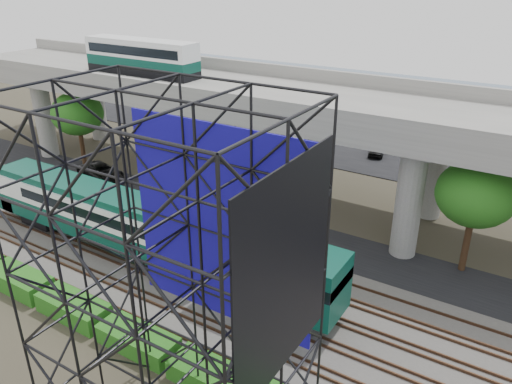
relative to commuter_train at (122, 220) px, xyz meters
The scene contains 13 objects.
ground 7.12m from the commuter_train, 17.88° to the right, with size 140.00×140.00×0.00m, color #474233.
ballast_bed 6.79m from the commuter_train, ahead, with size 90.00×12.00×0.20m, color slate.
service_road 10.90m from the commuter_train, 53.90° to the left, with size 90.00×5.00×0.08m, color black.
parking_lot 32.72m from the commuter_train, 79.04° to the left, with size 90.00×18.00×0.08m, color black.
harbor_water 54.43m from the commuter_train, 83.45° to the left, with size 140.00×40.00×0.03m, color #40576A.
rail_tracks 6.72m from the commuter_train, ahead, with size 90.00×9.52×0.16m.
commuter_train is the anchor object (origin of this frame).
overpass 15.78m from the commuter_train, 70.46° to the left, with size 80.00×12.00×12.40m.
scaffold_tower 17.25m from the commuter_train, 36.90° to the right, with size 9.36×6.36×15.00m.
hedge_strip 9.85m from the commuter_train, 41.16° to the right, with size 34.60×1.80×1.20m.
trees 14.50m from the commuter_train, 83.83° to the left, with size 40.94×16.94×7.69m.
suv 14.84m from the commuter_train, 143.92° to the left, with size 2.47×5.35×1.49m, color black.
parked_cars 32.39m from the commuter_train, 78.58° to the left, with size 34.98×9.17×1.30m.
Camera 1 is at (17.22, -18.59, 18.44)m, focal length 35.00 mm.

